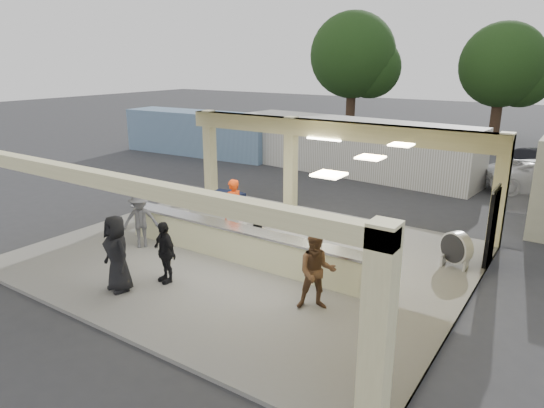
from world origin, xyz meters
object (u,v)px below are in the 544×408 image
Objects in this scene: baggage_counter at (238,244)px; baggage_handler at (233,208)px; passenger_b at (165,252)px; passenger_d at (117,253)px; passenger_c at (140,220)px; container_blue at (200,133)px; container_white at (352,147)px; luggage_cart at (227,209)px; passenger_a at (317,272)px; drum_fan at (456,248)px.

baggage_handler is (-1.26, 1.39, 0.46)m from baggage_counter.
passenger_d is (-0.60, -0.97, 0.16)m from passenger_b.
passenger_c is 15.59m from container_blue.
container_white is 9.89m from container_blue.
luggage_cart is 1.24× the size of baggage_handler.
passenger_b is 14.42m from container_white.
baggage_counter is at bearing -47.89° from container_blue.
baggage_handler is (0.63, -0.48, 0.25)m from luggage_cart.
passenger_d is (-0.03, -4.49, 0.01)m from baggage_handler.
baggage_handler is at bearing 103.40° from passenger_d.
baggage_counter is 3.43m from passenger_a.
passenger_d is 0.20× the size of container_blue.
passenger_c is at bearing -24.30° from baggage_handler.
passenger_c is 0.88× the size of passenger_d.
luggage_cart is 1.30× the size of passenger_a.
passenger_d reaches higher than luggage_cart.
drum_fan is 7.80m from passenger_b.
container_blue is at bearing -119.82° from baggage_handler.
passenger_b reaches higher than luggage_cart.
luggage_cart is 1.47× the size of passenger_b.
passenger_c reaches higher than baggage_counter.
passenger_b is at bearing 71.95° from passenger_d.
passenger_b is at bearing -107.75° from baggage_counter.
container_blue is (-11.36, 14.01, 0.37)m from passenger_b.
drum_fan is (5.23, 2.95, 0.05)m from baggage_counter.
container_blue reaches higher than passenger_b.
passenger_b is (1.21, -4.00, 0.10)m from luggage_cart.
container_blue reaches higher than passenger_d.
baggage_handler is at bearing 116.67° from passenger_a.
passenger_a is 6.22m from passenger_c.
baggage_handler is 1.13× the size of passenger_c.
container_white is at bearing -1.37° from container_blue.
passenger_d is at bearing -101.50° from passenger_c.
passenger_b is (-5.91, -5.08, 0.27)m from drum_fan.
container_white reaches higher than baggage_counter.
luggage_cart is 2.93m from passenger_c.
baggage_counter is 3.48× the size of luggage_cart.
container_blue is at bearing -172.60° from container_white.
container_white is at bearing -160.82° from baggage_handler.
passenger_c is at bearing -127.88° from drum_fan.
drum_fan is at bearing -30.61° from container_blue.
luggage_cart is at bearing -112.74° from baggage_handler.
container_white is at bearing 96.63° from luggage_cart.
luggage_cart is 10.36m from container_white.
drum_fan is at bearing 117.94° from baggage_handler.
container_white reaches higher than passenger_b.
baggage_handler is 10.87m from container_white.
passenger_b is 18.04m from container_blue.
container_white reaches higher than luggage_cart.
container_blue is (-9.01, 12.71, 0.33)m from passenger_c.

